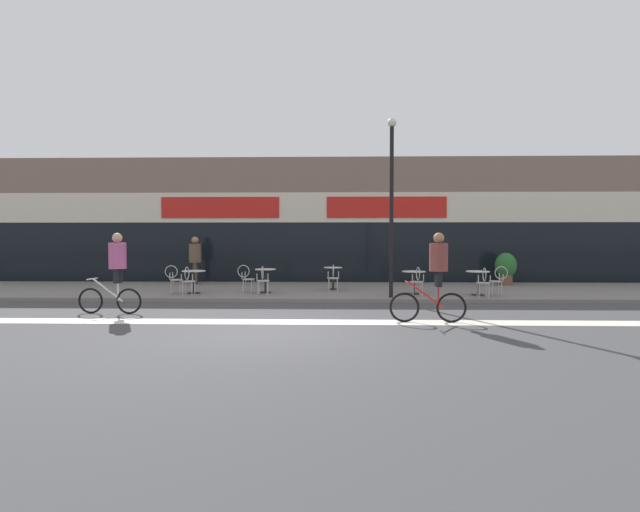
% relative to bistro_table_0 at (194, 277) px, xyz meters
% --- Properties ---
extents(ground_plane, '(120.00, 120.00, 0.00)m').
position_rel_bistro_table_0_xyz_m(ground_plane, '(3.26, -5.80, -0.65)').
color(ground_plane, '#424244').
extents(sidewalk_slab, '(40.00, 5.50, 0.12)m').
position_rel_bistro_table_0_xyz_m(sidewalk_slab, '(3.26, 1.45, -0.59)').
color(sidewalk_slab, slate).
rests_on(sidewalk_slab, ground).
extents(storefront_facade, '(40.00, 4.06, 5.14)m').
position_rel_bistro_table_0_xyz_m(storefront_facade, '(3.26, 6.16, 1.91)').
color(storefront_facade, '#7F6656').
rests_on(storefront_facade, ground).
extents(bike_lane_stripe, '(36.00, 0.70, 0.01)m').
position_rel_bistro_table_0_xyz_m(bike_lane_stripe, '(3.26, -4.63, -0.64)').
color(bike_lane_stripe, silver).
rests_on(bike_lane_stripe, ground).
extents(bistro_table_0, '(0.74, 0.74, 0.73)m').
position_rel_bistro_table_0_xyz_m(bistro_table_0, '(0.00, 0.00, 0.00)').
color(bistro_table_0, black).
rests_on(bistro_table_0, sidewalk_slab).
extents(bistro_table_1, '(0.68, 0.68, 0.77)m').
position_rel_bistro_table_0_xyz_m(bistro_table_1, '(2.27, 0.28, 0.02)').
color(bistro_table_1, black).
rests_on(bistro_table_1, sidewalk_slab).
extents(bistro_table_2, '(0.64, 0.64, 0.77)m').
position_rel_bistro_table_0_xyz_m(bistro_table_2, '(4.47, 1.33, 0.02)').
color(bistro_table_2, black).
rests_on(bistro_table_2, sidewalk_slab).
extents(bistro_table_3, '(0.74, 0.74, 0.73)m').
position_rel_bistro_table_0_xyz_m(bistro_table_3, '(7.03, 0.04, -0.00)').
color(bistro_table_3, black).
rests_on(bistro_table_3, sidewalk_slab).
extents(bistro_table_4, '(0.72, 0.72, 0.75)m').
position_rel_bistro_table_0_xyz_m(bistro_table_4, '(8.95, -0.28, 0.01)').
color(bistro_table_4, black).
rests_on(bistro_table_4, sidewalk_slab).
extents(cafe_chair_0_near, '(0.41, 0.58, 0.90)m').
position_rel_bistro_table_0_xyz_m(cafe_chair_0_near, '(-0.00, -0.63, -0.01)').
color(cafe_chair_0_near, '#B7B2AD').
rests_on(cafe_chair_0_near, sidewalk_slab).
extents(cafe_chair_0_side, '(0.59, 0.42, 0.90)m').
position_rel_bistro_table_0_xyz_m(cafe_chair_0_side, '(-0.63, -0.00, -0.01)').
color(cafe_chair_0_side, '#B7B2AD').
rests_on(cafe_chair_0_side, sidewalk_slab).
extents(cafe_chair_1_near, '(0.41, 0.58, 0.90)m').
position_rel_bistro_table_0_xyz_m(cafe_chair_1_near, '(2.27, -0.35, -0.01)').
color(cafe_chair_1_near, '#B7B2AD').
rests_on(cafe_chair_1_near, sidewalk_slab).
extents(cafe_chair_1_side, '(0.59, 0.44, 0.90)m').
position_rel_bistro_table_0_xyz_m(cafe_chair_1_side, '(1.65, 0.29, -0.01)').
color(cafe_chair_1_side, '#B7B2AD').
rests_on(cafe_chair_1_side, sidewalk_slab).
extents(cafe_chair_2_near, '(0.41, 0.58, 0.90)m').
position_rel_bistro_table_0_xyz_m(cafe_chair_2_near, '(4.47, 0.71, -0.01)').
color(cafe_chair_2_near, '#B7B2AD').
rests_on(cafe_chair_2_near, sidewalk_slab).
extents(cafe_chair_3_near, '(0.43, 0.59, 0.90)m').
position_rel_bistro_table_0_xyz_m(cafe_chair_3_near, '(7.03, -0.59, -0.01)').
color(cafe_chair_3_near, '#B7B2AD').
rests_on(cafe_chair_3_near, sidewalk_slab).
extents(cafe_chair_4_near, '(0.43, 0.59, 0.90)m').
position_rel_bistro_table_0_xyz_m(cafe_chair_4_near, '(8.95, -0.90, -0.01)').
color(cafe_chair_4_near, '#B7B2AD').
rests_on(cafe_chair_4_near, sidewalk_slab).
extents(cafe_chair_4_side, '(0.58, 0.40, 0.90)m').
position_rel_bistro_table_0_xyz_m(cafe_chair_4_side, '(9.58, -0.28, -0.01)').
color(cafe_chair_4_side, '#B7B2AD').
rests_on(cafe_chair_4_side, sidewalk_slab).
extents(planter_pot, '(0.79, 0.79, 1.22)m').
position_rel_bistro_table_0_xyz_m(planter_pot, '(10.99, 3.16, 0.14)').
color(planter_pot, brown).
rests_on(planter_pot, sidewalk_slab).
extents(lamp_post, '(0.26, 0.26, 5.32)m').
position_rel_bistro_table_0_xyz_m(lamp_post, '(6.20, -0.91, 2.54)').
color(lamp_post, black).
rests_on(lamp_post, sidewalk_slab).
extents(cyclist_0, '(1.72, 0.48, 2.02)m').
position_rel_bistro_table_0_xyz_m(cyclist_0, '(6.77, -4.61, 0.50)').
color(cyclist_0, black).
rests_on(cyclist_0, ground).
extents(cyclist_1, '(1.65, 0.51, 2.03)m').
position_rel_bistro_table_0_xyz_m(cyclist_1, '(-0.96, -3.55, 0.53)').
color(cyclist_1, black).
rests_on(cyclist_1, ground).
extents(pedestrian_near_end, '(0.55, 0.55, 1.82)m').
position_rel_bistro_table_0_xyz_m(pedestrian_near_end, '(-0.86, 3.25, 0.56)').
color(pedestrian_near_end, '#4C3D2D').
rests_on(pedestrian_near_end, sidewalk_slab).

